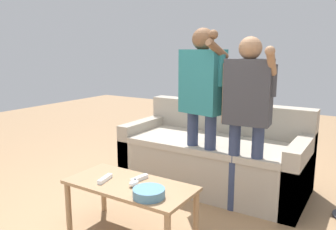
{
  "coord_description": "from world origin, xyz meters",
  "views": [
    {
      "loc": [
        1.17,
        -1.78,
        1.39
      ],
      "look_at": [
        -0.25,
        0.48,
        0.87
      ],
      "focal_mm": 35.77,
      "sensor_mm": 36.0,
      "label": 1
    }
  ],
  "objects_px": {
    "couch": "(215,157)",
    "snack_bowl": "(149,193)",
    "game_remote_wand_near": "(105,179)",
    "player_right": "(248,105)",
    "game_remote_wand_far": "(153,190)",
    "coffee_table": "(130,191)",
    "game_remote_nunchuk": "(134,183)",
    "player_center": "(202,95)",
    "game_remote_wand_spare": "(139,178)"
  },
  "relations": [
    {
      "from": "couch",
      "to": "snack_bowl",
      "type": "relative_size",
      "value": 8.35
    },
    {
      "from": "snack_bowl",
      "to": "game_remote_wand_near",
      "type": "relative_size",
      "value": 1.3
    },
    {
      "from": "player_right",
      "to": "couch",
      "type": "bearing_deg",
      "value": 137.96
    },
    {
      "from": "snack_bowl",
      "to": "game_remote_wand_far",
      "type": "relative_size",
      "value": 1.42
    },
    {
      "from": "coffee_table",
      "to": "couch",
      "type": "bearing_deg",
      "value": 84.19
    },
    {
      "from": "couch",
      "to": "coffee_table",
      "type": "relative_size",
      "value": 1.88
    },
    {
      "from": "snack_bowl",
      "to": "game_remote_nunchuk",
      "type": "height_order",
      "value": "snack_bowl"
    },
    {
      "from": "snack_bowl",
      "to": "player_right",
      "type": "height_order",
      "value": "player_right"
    },
    {
      "from": "player_center",
      "to": "game_remote_wand_far",
      "type": "relative_size",
      "value": 10.22
    },
    {
      "from": "snack_bowl",
      "to": "player_right",
      "type": "xyz_separation_m",
      "value": [
        0.34,
        0.94,
        0.49
      ]
    },
    {
      "from": "player_center",
      "to": "game_remote_wand_spare",
      "type": "xyz_separation_m",
      "value": [
        -0.13,
        -0.78,
        -0.56
      ]
    },
    {
      "from": "coffee_table",
      "to": "game_remote_wand_near",
      "type": "bearing_deg",
      "value": -163.95
    },
    {
      "from": "snack_bowl",
      "to": "player_center",
      "type": "xyz_separation_m",
      "value": [
        -0.1,
        0.98,
        0.55
      ]
    },
    {
      "from": "couch",
      "to": "snack_bowl",
      "type": "distance_m",
      "value": 1.37
    },
    {
      "from": "couch",
      "to": "game_remote_wand_near",
      "type": "distance_m",
      "value": 1.34
    },
    {
      "from": "player_center",
      "to": "game_remote_wand_near",
      "type": "distance_m",
      "value": 1.14
    },
    {
      "from": "coffee_table",
      "to": "game_remote_wand_far",
      "type": "xyz_separation_m",
      "value": [
        0.23,
        -0.03,
        0.07
      ]
    },
    {
      "from": "coffee_table",
      "to": "player_center",
      "type": "relative_size",
      "value": 0.62
    },
    {
      "from": "game_remote_nunchuk",
      "to": "player_center",
      "type": "height_order",
      "value": "player_center"
    },
    {
      "from": "player_right",
      "to": "game_remote_wand_spare",
      "type": "height_order",
      "value": "player_right"
    },
    {
      "from": "couch",
      "to": "snack_bowl",
      "type": "xyz_separation_m",
      "value": [
        0.13,
        -1.36,
        0.15
      ]
    },
    {
      "from": "game_remote_wand_spare",
      "to": "snack_bowl",
      "type": "bearing_deg",
      "value": -41.32
    },
    {
      "from": "snack_bowl",
      "to": "game_remote_wand_far",
      "type": "xyz_separation_m",
      "value": [
        -0.02,
        0.09,
        -0.01
      ]
    },
    {
      "from": "player_right",
      "to": "game_remote_wand_near",
      "type": "bearing_deg",
      "value": -131.83
    },
    {
      "from": "couch",
      "to": "game_remote_wand_spare",
      "type": "xyz_separation_m",
      "value": [
        -0.1,
        -1.15,
        0.13
      ]
    },
    {
      "from": "game_remote_wand_far",
      "to": "player_center",
      "type": "bearing_deg",
      "value": 95.13
    },
    {
      "from": "couch",
      "to": "snack_bowl",
      "type": "bearing_deg",
      "value": -84.62
    },
    {
      "from": "coffee_table",
      "to": "game_remote_wand_far",
      "type": "bearing_deg",
      "value": -6.84
    },
    {
      "from": "player_center",
      "to": "couch",
      "type": "bearing_deg",
      "value": 93.77
    },
    {
      "from": "coffee_table",
      "to": "game_remote_wand_far",
      "type": "relative_size",
      "value": 6.3
    },
    {
      "from": "snack_bowl",
      "to": "player_center",
      "type": "bearing_deg",
      "value": 95.98
    },
    {
      "from": "player_center",
      "to": "coffee_table",
      "type": "bearing_deg",
      "value": -99.85
    },
    {
      "from": "snack_bowl",
      "to": "game_remote_nunchuk",
      "type": "distance_m",
      "value": 0.22
    },
    {
      "from": "couch",
      "to": "game_remote_nunchuk",
      "type": "xyz_separation_m",
      "value": [
        -0.07,
        -1.27,
        0.14
      ]
    },
    {
      "from": "player_center",
      "to": "player_right",
      "type": "bearing_deg",
      "value": -6.16
    },
    {
      "from": "snack_bowl",
      "to": "game_remote_nunchuk",
      "type": "relative_size",
      "value": 2.49
    },
    {
      "from": "game_remote_nunchuk",
      "to": "game_remote_wand_spare",
      "type": "xyz_separation_m",
      "value": [
        -0.03,
        0.11,
        -0.01
      ]
    },
    {
      "from": "player_right",
      "to": "coffee_table",
      "type": "bearing_deg",
      "value": -125.8
    },
    {
      "from": "coffee_table",
      "to": "snack_bowl",
      "type": "distance_m",
      "value": 0.29
    },
    {
      "from": "player_center",
      "to": "game_remote_wand_spare",
      "type": "relative_size",
      "value": 9.74
    },
    {
      "from": "player_right",
      "to": "game_remote_wand_near",
      "type": "height_order",
      "value": "player_right"
    },
    {
      "from": "game_remote_wand_near",
      "to": "game_remote_wand_spare",
      "type": "height_order",
      "value": "same"
    },
    {
      "from": "player_right",
      "to": "snack_bowl",
      "type": "bearing_deg",
      "value": -109.91
    },
    {
      "from": "game_remote_nunchuk",
      "to": "game_remote_wand_far",
      "type": "bearing_deg",
      "value": -1.84
    },
    {
      "from": "coffee_table",
      "to": "game_remote_nunchuk",
      "type": "bearing_deg",
      "value": -21.16
    },
    {
      "from": "coffee_table",
      "to": "player_center",
      "type": "xyz_separation_m",
      "value": [
        0.15,
        0.87,
        0.63
      ]
    },
    {
      "from": "snack_bowl",
      "to": "player_center",
      "type": "relative_size",
      "value": 0.14
    },
    {
      "from": "coffee_table",
      "to": "player_right",
      "type": "height_order",
      "value": "player_right"
    },
    {
      "from": "game_remote_wand_near",
      "to": "game_remote_wand_far",
      "type": "xyz_separation_m",
      "value": [
        0.42,
        0.03,
        0.0
      ]
    },
    {
      "from": "couch",
      "to": "game_remote_nunchuk",
      "type": "height_order",
      "value": "couch"
    }
  ]
}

